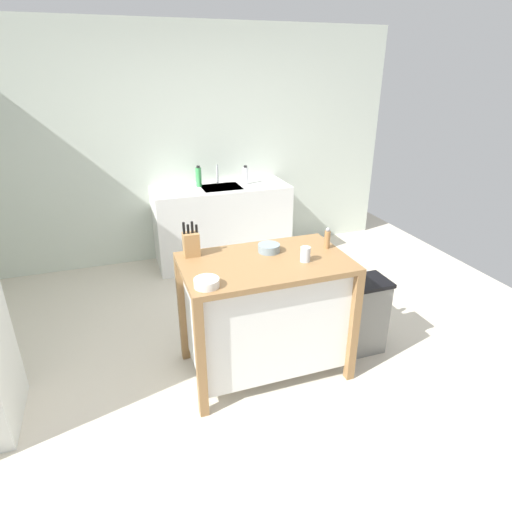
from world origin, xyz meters
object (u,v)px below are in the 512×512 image
(drinking_cup, at_px, (305,254))
(sink_faucet, at_px, (217,174))
(bottle_spray_cleaner, at_px, (245,175))
(bowl_stoneware_deep, at_px, (207,282))
(trash_bin, at_px, (362,315))
(pepper_grinder, at_px, (327,239))
(kitchen_island, at_px, (265,310))
(bottle_hand_soap, at_px, (199,177))
(bowl_ceramic_small, at_px, (269,248))
(knife_block, at_px, (191,244))

(drinking_cup, distance_m, sink_faucet, 2.30)
(sink_faucet, xyz_separation_m, bottle_spray_cleaner, (0.30, -0.12, -0.01))
(bowl_stoneware_deep, relative_size, trash_bin, 0.25)
(pepper_grinder, height_order, bottle_spray_cleaner, bottle_spray_cleaner)
(kitchen_island, xyz_separation_m, drinking_cup, (0.25, -0.10, 0.46))
(bowl_stoneware_deep, relative_size, drinking_cup, 1.50)
(bottle_spray_cleaner, bearing_deg, sink_faucet, 157.97)
(kitchen_island, xyz_separation_m, sink_faucet, (0.23, 2.20, 0.51))
(drinking_cup, relative_size, bottle_hand_soap, 0.45)
(kitchen_island, relative_size, drinking_cup, 11.17)
(bowl_ceramic_small, bearing_deg, drinking_cup, -53.23)
(pepper_grinder, bearing_deg, knife_block, 168.70)
(bottle_hand_soap, bearing_deg, drinking_cup, -83.56)
(kitchen_island, distance_m, bottle_spray_cleaner, 2.20)
(sink_faucet, relative_size, bottle_spray_cleaner, 1.02)
(trash_bin, bearing_deg, kitchen_island, 177.92)
(pepper_grinder, distance_m, bottle_hand_soap, 2.15)
(bowl_ceramic_small, bearing_deg, knife_block, 167.68)
(pepper_grinder, bearing_deg, bowl_stoneware_deep, -162.98)
(bowl_stoneware_deep, xyz_separation_m, pepper_grinder, (0.98, 0.30, 0.05))
(kitchen_island, height_order, bowl_ceramic_small, bowl_ceramic_small)
(bottle_spray_cleaner, bearing_deg, bottle_hand_soap, 172.28)
(bowl_stoneware_deep, xyz_separation_m, trash_bin, (1.30, 0.21, -0.62))
(bowl_stoneware_deep, bearing_deg, drinking_cup, 10.81)
(bottle_spray_cleaner, bearing_deg, kitchen_island, -104.29)
(trash_bin, height_order, bottle_hand_soap, bottle_hand_soap)
(kitchen_island, height_order, bowl_stoneware_deep, bowl_stoneware_deep)
(trash_bin, height_order, bottle_spray_cleaner, bottle_spray_cleaner)
(knife_block, distance_m, sink_faucet, 2.07)
(drinking_cup, xyz_separation_m, pepper_grinder, (0.25, 0.16, 0.02))
(bowl_stoneware_deep, bearing_deg, knife_block, 89.08)
(bowl_stoneware_deep, bearing_deg, bottle_hand_soap, 78.82)
(pepper_grinder, relative_size, trash_bin, 0.25)
(knife_block, bearing_deg, bottle_hand_soap, 76.23)
(trash_bin, relative_size, sink_faucet, 2.86)
(knife_block, xyz_separation_m, bottle_hand_soap, (0.47, 1.90, 0.01))
(knife_block, bearing_deg, sink_faucet, 70.37)
(kitchen_island, relative_size, bottle_spray_cleaner, 5.45)
(bowl_ceramic_small, bearing_deg, bottle_spray_cleaner, 76.89)
(trash_bin, bearing_deg, drinking_cup, -172.97)
(pepper_grinder, relative_size, bottle_hand_soap, 0.68)
(bowl_stoneware_deep, distance_m, drinking_cup, 0.74)
(bowl_ceramic_small, distance_m, bottle_spray_cleaner, 2.00)
(knife_block, distance_m, trash_bin, 1.49)
(kitchen_island, xyz_separation_m, trash_bin, (0.83, -0.03, -0.19))
(sink_faucet, bearing_deg, trash_bin, -75.08)
(pepper_grinder, bearing_deg, bottle_spray_cleaner, 89.35)
(knife_block, height_order, drinking_cup, knife_block)
(knife_block, distance_m, bottle_hand_soap, 1.95)
(sink_faucet, bearing_deg, kitchen_island, -95.95)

